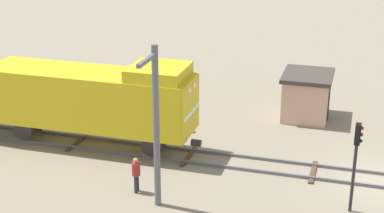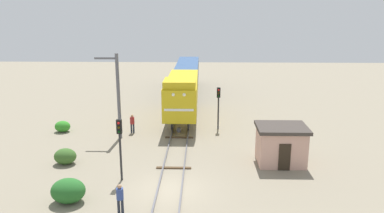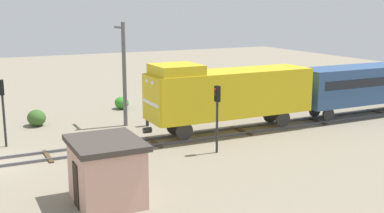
% 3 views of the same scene
% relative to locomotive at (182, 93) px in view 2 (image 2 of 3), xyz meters
% --- Properties ---
extents(ground_plane, '(113.94, 113.94, 0.00)m').
position_rel_locomotive_xyz_m(ground_plane, '(0.00, -14.70, -2.77)').
color(ground_plane, gray).
extents(railway_track, '(2.40, 75.96, 0.16)m').
position_rel_locomotive_xyz_m(railway_track, '(0.00, -14.70, -2.70)').
color(railway_track, '#595960').
rests_on(railway_track, ground).
extents(locomotive, '(2.90, 11.60, 4.60)m').
position_rel_locomotive_xyz_m(locomotive, '(0.00, 0.00, 0.00)').
color(locomotive, gold).
rests_on(locomotive, railway_track).
extents(passenger_car_leading, '(2.84, 14.00, 3.66)m').
position_rel_locomotive_xyz_m(passenger_car_leading, '(0.00, 13.34, -0.25)').
color(passenger_car_leading, '#2D4C7A').
rests_on(passenger_car_leading, railway_track).
extents(traffic_signal_near, '(0.32, 0.34, 4.03)m').
position_rel_locomotive_xyz_m(traffic_signal_near, '(-3.20, -13.41, 0.04)').
color(traffic_signal_near, '#262628').
rests_on(traffic_signal_near, ground).
extents(traffic_signal_mid, '(0.32, 0.34, 3.87)m').
position_rel_locomotive_xyz_m(traffic_signal_mid, '(3.40, -2.69, -0.07)').
color(traffic_signal_mid, '#262628').
rests_on(traffic_signal_mid, ground).
extents(worker_near_track, '(0.38, 0.38, 1.70)m').
position_rel_locomotive_xyz_m(worker_near_track, '(-2.40, -17.48, -1.78)').
color(worker_near_track, '#262B38').
rests_on(worker_near_track, ground).
extents(worker_by_signal, '(0.38, 0.38, 1.70)m').
position_rel_locomotive_xyz_m(worker_by_signal, '(-4.20, -4.01, -1.78)').
color(worker_by_signal, '#262B38').
rests_on(worker_by_signal, ground).
extents(catenary_mast, '(1.94, 0.28, 7.19)m').
position_rel_locomotive_xyz_m(catenary_mast, '(-5.07, -5.32, 1.06)').
color(catenary_mast, '#595960').
rests_on(catenary_mast, ground).
extents(relay_hut, '(3.50, 2.90, 2.74)m').
position_rel_locomotive_xyz_m(relay_hut, '(7.50, -10.34, -1.38)').
color(relay_hut, '#D19E8C').
rests_on(relay_hut, ground).
extents(bush_near, '(1.94, 1.58, 1.41)m').
position_rel_locomotive_xyz_m(bush_near, '(-5.60, -16.34, -2.07)').
color(bush_near, '#256226').
rests_on(bush_near, ground).
extents(bush_mid, '(1.37, 1.12, 0.99)m').
position_rel_locomotive_xyz_m(bush_mid, '(-10.51, -3.81, -2.28)').
color(bush_mid, '#328726').
rests_on(bush_mid, ground).
extents(bush_far, '(1.55, 1.27, 1.13)m').
position_rel_locomotive_xyz_m(bush_far, '(-7.71, -10.94, -2.21)').
color(bush_far, '#375E26').
rests_on(bush_far, ground).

